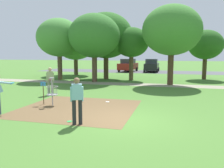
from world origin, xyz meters
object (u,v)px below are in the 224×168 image
object	(u,v)px
tree_mid_right	(59,38)
parked_car_center_left	(152,65)
frisbee_far_left	(80,99)
parked_car_leftmost	(128,65)
disc_golf_basket	(51,90)
frisbee_mid_grass	(70,121)
tree_far_center	(106,36)
tree_near_right	(131,43)
frisbee_near_basket	(107,102)
tree_far_left	(94,36)
player_foreground_watching	(50,79)
tree_far_right	(75,42)
player_waiting_left	(77,98)
tree_near_left	(206,45)
tree_mid_center	(172,30)

from	to	relation	value
tree_mid_right	parked_car_center_left	distance (m)	15.11
frisbee_far_left	parked_car_leftmost	bearing A→B (deg)	93.55
disc_golf_basket	frisbee_mid_grass	xyz separation A→B (m)	(2.08, -2.34, -0.74)
tree_far_center	tree_near_right	bearing A→B (deg)	-7.07
frisbee_near_basket	tree_near_right	distance (m)	11.21
disc_golf_basket	tree_far_left	size ratio (longest dim) A/B	0.23
disc_golf_basket	player_foreground_watching	bearing A→B (deg)	120.52
player_foreground_watching	tree_far_left	size ratio (longest dim) A/B	0.28
player_foreground_watching	tree_near_right	xyz separation A→B (m)	(3.40, 9.42, 2.65)
frisbee_mid_grass	tree_far_right	size ratio (longest dim) A/B	0.03
disc_golf_basket	tree_far_right	distance (m)	17.00
frisbee_mid_grass	frisbee_far_left	xyz separation A→B (m)	(-1.33, 4.22, 0.00)
disc_golf_basket	player_waiting_left	bearing A→B (deg)	-45.82
frisbee_far_left	tree_near_left	size ratio (longest dim) A/B	0.04
tree_far_right	tree_far_center	bearing A→B (deg)	-34.78
disc_golf_basket	parked_car_center_left	size ratio (longest dim) A/B	0.33
player_waiting_left	tree_mid_center	distance (m)	12.87
player_waiting_left	tree_far_center	distance (m)	15.71
tree_mid_right	tree_far_right	world-z (taller)	tree_far_right
player_foreground_watching	parked_car_center_left	bearing A→B (deg)	77.93
frisbee_mid_grass	tree_mid_right	xyz separation A→B (m)	(-7.16, 13.00, 4.10)
frisbee_far_left	tree_near_right	world-z (taller)	tree_near_right
disc_golf_basket	tree_near_left	size ratio (longest dim) A/B	0.28
tree_near_right	frisbee_far_left	bearing A→B (deg)	-96.09
tree_mid_center	tree_near_right	bearing A→B (deg)	144.79
tree_mid_center	parked_car_leftmost	world-z (taller)	tree_mid_center
player_waiting_left	tree_mid_center	bearing A→B (deg)	75.67
frisbee_mid_grass	tree_far_right	xyz separation A→B (m)	(-7.68, 18.06, 3.94)
disc_golf_basket	parked_car_leftmost	distance (m)	22.82
tree_near_right	tree_near_left	bearing A→B (deg)	20.91
player_waiting_left	parked_car_leftmost	size ratio (longest dim) A/B	0.39
frisbee_far_left	frisbee_near_basket	bearing A→B (deg)	-13.10
tree_mid_center	tree_far_center	size ratio (longest dim) A/B	0.97
tree_near_right	tree_mid_right	world-z (taller)	tree_mid_right
frisbee_far_left	tree_far_left	xyz separation A→B (m)	(-1.93, 8.04, 4.14)
tree_near_right	tree_mid_right	xyz separation A→B (m)	(-6.91, -1.41, 0.49)
tree_far_center	parked_car_leftmost	size ratio (longest dim) A/B	1.50
tree_mid_center	tree_far_left	distance (m)	6.79
frisbee_far_left	tree_far_center	size ratio (longest dim) A/B	0.03
tree_mid_right	tree_far_center	world-z (taller)	tree_far_center
tree_far_left	tree_mid_right	bearing A→B (deg)	169.14
tree_near_right	tree_far_center	world-z (taller)	tree_far_center
disc_golf_basket	player_waiting_left	size ratio (longest dim) A/B	0.81
parked_car_leftmost	player_foreground_watching	bearing A→B (deg)	-92.87
frisbee_mid_grass	tree_mid_right	world-z (taller)	tree_mid_right
tree_mid_center	tree_far_right	bearing A→B (deg)	150.63
disc_golf_basket	player_waiting_left	world-z (taller)	player_waiting_left
frisbee_near_basket	player_foreground_watching	bearing A→B (deg)	163.67
tree_far_left	parked_car_center_left	bearing A→B (deg)	73.16
player_waiting_left	tree_near_left	world-z (taller)	tree_near_left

